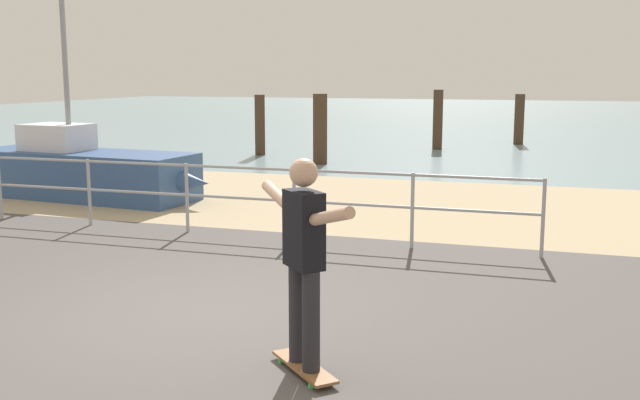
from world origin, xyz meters
TOP-DOWN VIEW (x-y plane):
  - ground_plane at (0.00, -1.00)m, footprint 24.00×10.00m
  - beach_strip at (0.00, 7.00)m, footprint 24.00×6.00m
  - sea_surface at (0.00, 35.00)m, footprint 72.00×50.00m
  - railing_fence at (-1.79, 3.60)m, footprint 10.20×0.05m
  - sailboat at (-4.97, 5.78)m, footprint 5.03×1.80m
  - skateboard at (1.61, -0.89)m, footprint 0.71×0.70m
  - skateboarder at (1.61, -0.89)m, footprint 1.09×1.08m
  - groyne_post_0 at (-4.78, 13.67)m, footprint 0.29×0.29m
  - groyne_post_1 at (-2.49, 12.19)m, footprint 0.37×0.37m
  - groyne_post_2 at (-0.20, 16.87)m, footprint 0.30×0.30m
  - groyne_post_3 at (2.09, 19.35)m, footprint 0.32×0.32m

SIDE VIEW (x-z plane):
  - ground_plane at x=0.00m, z-range -0.02..0.02m
  - beach_strip at x=0.00m, z-range -0.02..0.02m
  - sea_surface at x=0.00m, z-range -0.02..0.02m
  - skateboard at x=1.61m, z-range 0.03..0.11m
  - sailboat at x=-4.97m, z-range -2.32..3.37m
  - railing_fence at x=-1.79m, z-range 0.17..1.22m
  - groyne_post_3 at x=2.09m, z-range 0.00..1.67m
  - groyne_post_0 at x=-4.78m, z-range 0.00..1.74m
  - groyne_post_1 at x=-2.49m, z-range 0.00..1.83m
  - groyne_post_2 at x=-0.20m, z-range 0.00..1.85m
  - skateboarder at x=1.61m, z-range 0.19..1.84m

